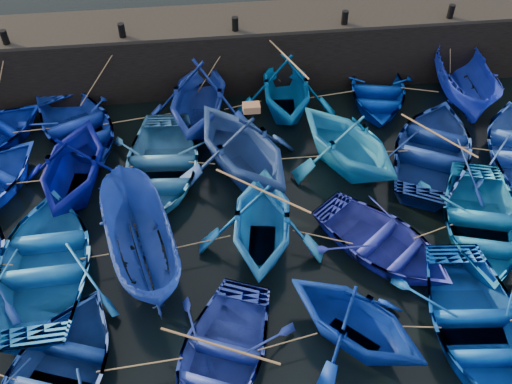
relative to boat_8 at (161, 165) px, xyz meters
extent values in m
plane|color=black|center=(2.89, -4.99, -0.53)|extent=(120.00, 120.00, 0.00)
cube|color=black|center=(2.89, 5.51, 0.72)|extent=(26.00, 2.50, 2.50)
cube|color=black|center=(2.89, 5.51, 2.03)|extent=(26.00, 2.50, 0.12)
cylinder|color=black|center=(-5.11, 4.61, 2.34)|extent=(0.24, 0.24, 0.50)
cylinder|color=black|center=(-1.11, 4.61, 2.34)|extent=(0.24, 0.24, 0.50)
cylinder|color=black|center=(2.89, 4.61, 2.34)|extent=(0.24, 0.24, 0.50)
cylinder|color=black|center=(6.89, 4.61, 2.34)|extent=(0.24, 0.24, 0.50)
cylinder|color=black|center=(10.89, 4.61, 2.34)|extent=(0.24, 0.24, 0.50)
imported|color=#0D299C|center=(-2.92, 2.33, -0.02)|extent=(5.29, 5.93, 1.02)
imported|color=navy|center=(1.37, 2.71, 0.71)|extent=(4.94, 5.44, 2.47)
imported|color=#025AA9|center=(4.55, 3.06, 0.62)|extent=(4.06, 4.61, 2.29)
imported|color=#002B9B|center=(8.12, 3.30, -0.07)|extent=(3.98, 4.93, 0.91)
imported|color=#192FC0|center=(11.24, 2.87, 0.42)|extent=(2.35, 5.04, 1.89)
imported|color=#00077B|center=(-2.64, -0.33, 0.62)|extent=(4.38, 4.88, 2.30)
imported|color=#2F71B1|center=(0.00, 0.00, 0.00)|extent=(4.01, 5.34, 1.05)
imported|color=navy|center=(2.64, -0.20, 0.76)|extent=(5.93, 6.24, 2.57)
imported|color=#1A7BCD|center=(6.08, -0.22, 0.62)|extent=(5.41, 5.64, 2.29)
imported|color=navy|center=(9.07, -0.30, 0.03)|extent=(5.92, 6.54, 1.11)
imported|color=blue|center=(-3.11, -3.68, 0.04)|extent=(4.06, 5.55, 1.13)
imported|color=#1C3C96|center=(-0.54, -3.60, 0.39)|extent=(2.87, 5.04, 1.84)
imported|color=blue|center=(2.87, -3.32, 0.59)|extent=(4.31, 4.79, 2.23)
imported|color=navy|center=(6.28, -4.03, -0.07)|extent=(5.18, 5.36, 0.91)
imported|color=blue|center=(9.35, -3.64, -0.01)|extent=(4.85, 5.80, 1.04)
imported|color=navy|center=(-2.40, -7.15, -0.02)|extent=(4.93, 5.77, 1.01)
imported|color=#2236A1|center=(1.41, -7.03, -0.08)|extent=(4.54, 5.20, 0.90)
imported|color=#052892|center=(4.73, -6.74, 0.48)|extent=(5.02, 5.03, 2.01)
imported|color=blue|center=(7.82, -6.94, -0.01)|extent=(4.03, 5.32, 1.04)
cube|color=brown|center=(2.94, -0.20, 2.16)|extent=(0.52, 0.35, 0.24)
cylinder|color=tan|center=(-4.45, 2.28, 0.02)|extent=(1.25, 0.14, 0.04)
cylinder|color=tan|center=(-0.78, 2.52, 0.02)|extent=(2.49, 0.42, 0.04)
cylinder|color=tan|center=(2.96, 2.89, 0.02)|extent=(1.39, 0.38, 0.04)
cylinder|color=tan|center=(6.33, 3.18, 0.02)|extent=(1.78, 0.28, 0.04)
cylinder|color=tan|center=(9.68, 3.08, 0.02)|extent=(1.33, 0.47, 0.04)
cylinder|color=tan|center=(-4.17, -0.36, 0.02)|extent=(1.26, 0.09, 0.04)
cylinder|color=tan|center=(-1.32, -0.17, 0.02)|extent=(0.85, 0.37, 0.04)
cylinder|color=tan|center=(1.32, -0.10, 0.02)|extent=(0.85, 0.24, 0.04)
cylinder|color=tan|center=(4.36, -0.21, 0.02)|extent=(1.64, 0.05, 0.04)
cylinder|color=tan|center=(7.58, -0.26, 0.02)|extent=(1.19, 0.12, 0.04)
cylinder|color=tan|center=(10.56, -0.49, 0.02)|extent=(1.20, 0.41, 0.04)
cylinder|color=tan|center=(-4.26, -3.64, 0.02)|extent=(0.50, 0.12, 0.04)
cylinder|color=tan|center=(-1.82, -3.64, 0.02)|extent=(0.78, 0.11, 0.04)
cylinder|color=tan|center=(1.17, -3.46, 0.02)|extent=(1.62, 0.32, 0.04)
cylinder|color=tan|center=(4.58, -3.68, 0.02)|extent=(1.62, 0.74, 0.04)
cylinder|color=tan|center=(7.82, -3.84, 0.02)|extent=(1.27, 0.42, 0.04)
cylinder|color=tan|center=(-0.49, -7.09, 0.02)|extent=(2.01, 0.15, 0.04)
cylinder|color=tan|center=(3.07, -6.89, 0.02)|extent=(1.53, 0.32, 0.04)
cylinder|color=tan|center=(6.28, -6.84, 0.02)|extent=(1.30, 0.24, 0.04)
cylinder|color=tan|center=(-5.54, 3.97, 1.06)|extent=(0.91, 1.12, 2.09)
cylinder|color=tan|center=(-2.01, 4.02, 1.06)|extent=(1.85, 1.02, 2.10)
cylinder|color=tan|center=(2.13, 4.21, 1.06)|extent=(1.57, 0.64, 2.09)
cylinder|color=tan|center=(3.72, 4.38, 1.06)|extent=(1.69, 0.28, 2.09)
cylinder|color=tan|center=(7.51, 4.50, 1.06)|extent=(1.26, 0.04, 2.09)
cylinder|color=tan|center=(11.06, 4.29, 1.06)|extent=(0.39, 0.49, 2.08)
cylinder|color=#99724C|center=(4.55, 3.06, 1.79)|extent=(1.08, 2.84, 0.06)
cylinder|color=#99724C|center=(9.07, -0.30, 0.61)|extent=(1.77, 2.49, 0.06)
cylinder|color=#99724C|center=(2.87, -3.32, 1.73)|extent=(2.34, 1.97, 0.06)
cylinder|color=#99724C|center=(1.41, -7.03, 0.40)|extent=(2.74, 1.32, 0.06)
camera|label=1|loc=(1.45, -14.04, 12.36)|focal=40.00mm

